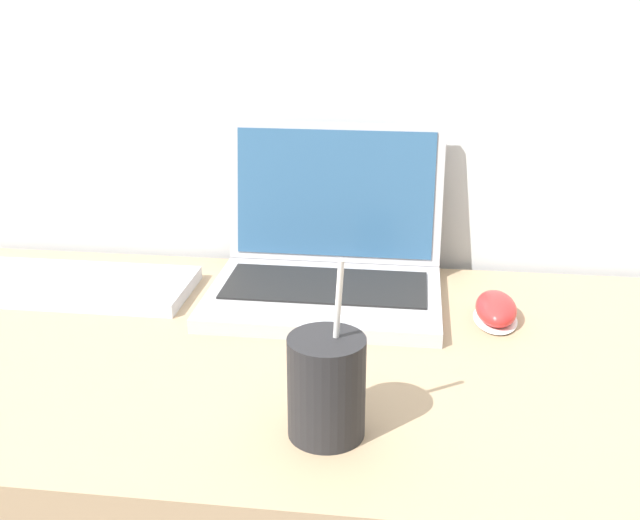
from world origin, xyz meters
TOP-DOWN VIEW (x-y plane):
  - laptop at (-0.01, 0.50)m, footprint 0.33×0.28m
  - drink_cup at (0.03, 0.12)m, footprint 0.08×0.08m
  - computer_mouse at (0.23, 0.42)m, footprint 0.06×0.10m
  - external_keyboard at (-0.44, 0.45)m, footprint 0.46×0.15m

SIDE VIEW (x-z plane):
  - external_keyboard at x=-0.44m, z-range 0.72..0.74m
  - computer_mouse at x=0.23m, z-range 0.72..0.75m
  - laptop at x=-0.01m, z-range 0.65..0.89m
  - drink_cup at x=0.03m, z-range 0.68..0.87m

